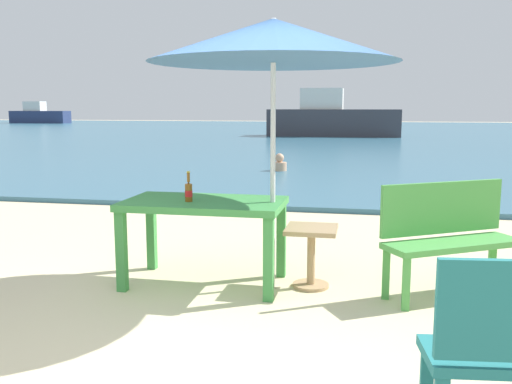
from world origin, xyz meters
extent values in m
plane|color=beige|center=(0.00, 0.00, 0.00)|extent=(120.00, 120.00, 0.00)
cube|color=#386B84|center=(0.00, 30.00, 0.04)|extent=(120.00, 50.00, 0.08)
cube|color=#3D8C42|center=(-0.30, 1.41, 0.73)|extent=(1.40, 0.80, 0.06)
cube|color=#3D8C42|center=(-0.94, 1.07, 0.35)|extent=(0.08, 0.08, 0.70)
cube|color=#3D8C42|center=(0.34, 1.07, 0.35)|extent=(0.08, 0.08, 0.70)
cube|color=#3D8C42|center=(-0.94, 1.75, 0.35)|extent=(0.08, 0.08, 0.70)
cube|color=#3D8C42|center=(0.34, 1.75, 0.35)|extent=(0.08, 0.08, 0.70)
cylinder|color=brown|center=(-0.41, 1.33, 0.84)|extent=(0.06, 0.06, 0.16)
cone|color=brown|center=(-0.41, 1.33, 0.92)|extent=(0.06, 0.06, 0.03)
cylinder|color=brown|center=(-0.41, 1.33, 0.97)|extent=(0.03, 0.03, 0.09)
cylinder|color=red|center=(-0.41, 1.33, 0.83)|extent=(0.07, 0.07, 0.05)
cylinder|color=gold|center=(-0.41, 1.33, 1.02)|extent=(0.03, 0.03, 0.01)
cylinder|color=silver|center=(0.31, 1.45, 1.15)|extent=(0.04, 0.04, 2.30)
cone|color=#33598C|center=(0.31, 1.45, 2.12)|extent=(2.10, 2.10, 0.36)
cube|color=tan|center=(0.64, 1.50, 0.52)|extent=(0.44, 0.44, 0.04)
cylinder|color=tan|center=(0.64, 1.50, 0.25)|extent=(0.07, 0.07, 0.50)
cylinder|color=tan|center=(0.64, 1.50, 0.01)|extent=(0.32, 0.32, 0.03)
cube|color=#4C9E47|center=(1.82, 1.48, 0.45)|extent=(1.21, 0.93, 0.05)
cube|color=#4C9E47|center=(1.74, 1.62, 0.73)|extent=(1.05, 0.66, 0.44)
cube|color=#4C9E47|center=(1.43, 1.07, 0.21)|extent=(0.06, 0.06, 0.42)
cube|color=#4C9E47|center=(1.28, 1.31, 0.21)|extent=(0.06, 0.06, 0.42)
cube|color=#4C9E47|center=(2.22, 1.89, 0.21)|extent=(0.06, 0.06, 0.42)
cylinder|color=tan|center=(-0.93, 9.73, 0.18)|extent=(0.34, 0.34, 0.20)
sphere|color=tan|center=(-0.93, 9.73, 0.39)|extent=(0.21, 0.21, 0.21)
cube|color=#38383F|center=(-0.64, 25.87, 0.77)|extent=(6.73, 1.83, 1.38)
cube|color=silver|center=(-1.25, 25.87, 1.99)|extent=(2.14, 1.38, 1.07)
cube|color=navy|center=(-29.17, 44.42, 0.65)|extent=(5.55, 1.51, 1.13)
cube|color=silver|center=(-29.68, 44.42, 1.66)|extent=(1.77, 1.13, 0.88)
camera|label=1|loc=(1.10, -3.23, 1.57)|focal=38.96mm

